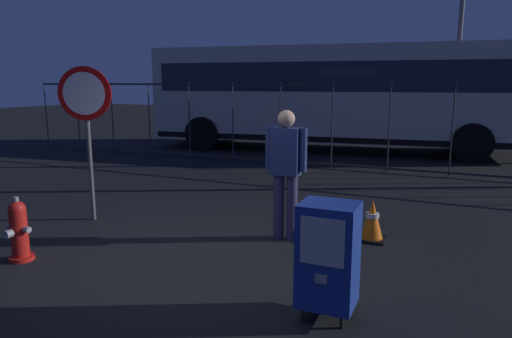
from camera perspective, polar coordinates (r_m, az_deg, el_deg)
ground_plane at (r=5.33m, az=-8.31°, el=-11.56°), size 60.00×60.00×0.00m
fire_hydrant at (r=5.91m, az=-27.33°, el=-6.81°), size 0.33×0.32×0.75m
newspaper_box_primary at (r=4.01m, az=8.92°, el=-10.45°), size 0.48×0.42×1.02m
stop_sign at (r=7.01m, az=-20.32°, el=6.73°), size 0.71×0.31×2.23m
pedestrian at (r=5.84m, az=3.71°, el=0.22°), size 0.55×0.22×1.67m
traffic_cone at (r=6.12m, az=14.21°, el=-6.22°), size 0.36×0.36×0.53m
fence_barrier at (r=10.85m, az=9.41°, el=5.36°), size 18.03×0.04×2.00m
bus_near at (r=13.90m, az=9.56°, el=9.35°), size 10.72×3.73×3.00m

